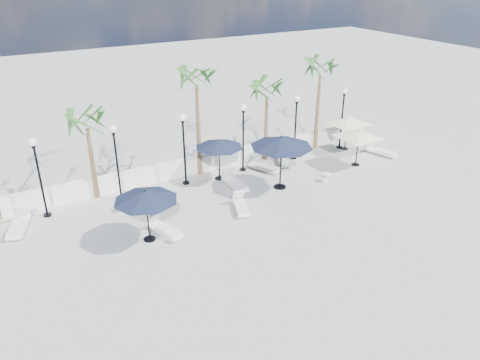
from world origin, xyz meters
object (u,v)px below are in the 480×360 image
lounger_6 (283,160)px  parasol_cream_sq_a (348,118)px  lounger_5 (241,206)px  lounger_3 (235,183)px  parasol_navy_left (145,196)px  parasol_cream_sq_b (359,132)px  parasol_navy_mid (219,144)px  parasol_navy_right (282,142)px  lounger_7 (381,151)px  lounger_1 (18,225)px  lounger_2 (165,229)px  lounger_4 (263,166)px

lounger_6 → parasol_cream_sq_a: size_ratio=0.39×
lounger_5 → lounger_3: bearing=86.5°
parasol_navy_left → parasol_cream_sq_b: (13.08, 1.71, -0.06)m
lounger_5 → parasol_navy_left: bearing=-156.9°
parasol_navy_mid → parasol_navy_right: bearing=-48.1°
lounger_7 → lounger_1: bearing=158.7°
lounger_3 → parasol_navy_right: 3.27m
lounger_2 → parasol_cream_sq_b: 12.56m
lounger_3 → parasol_navy_mid: bearing=100.3°
lounger_1 → lounger_4: size_ratio=1.06×
lounger_2 → parasol_navy_mid: size_ratio=0.77×
lounger_4 → parasol_navy_right: (-0.41, -2.29, 2.29)m
lounger_1 → parasol_cream_sq_b: bearing=12.1°
lounger_4 → lounger_6: 1.52m
lounger_3 → lounger_5: 2.49m
lounger_1 → parasol_cream_sq_a: parasol_cream_sq_a is taller
lounger_6 → parasol_navy_left: 10.52m
lounger_2 → lounger_5: size_ratio=1.06×
lounger_1 → parasol_navy_right: size_ratio=0.66×
lounger_3 → parasol_navy_left: (-5.61, -2.62, 1.84)m
lounger_4 → lounger_5: 4.81m
lounger_5 → lounger_6: lounger_5 is taller
lounger_4 → parasol_cream_sq_a: size_ratio=0.46×
parasol_navy_mid → parasol_navy_right: size_ratio=0.80×
lounger_6 → parasol_navy_left: parasol_navy_left is taller
parasol_navy_right → parasol_cream_sq_a: bearing=21.1°
parasol_cream_sq_a → parasol_navy_left: bearing=-164.4°
parasol_navy_mid → parasol_cream_sq_a: 8.86m
lounger_4 → lounger_6: bearing=-14.3°
lounger_1 → parasol_navy_left: bearing=-18.9°
lounger_5 → parasol_cream_sq_a: size_ratio=0.43×
lounger_1 → lounger_3: bearing=12.8°
lounger_6 → parasol_navy_mid: bearing=-155.0°
lounger_7 → parasol_navy_right: 8.26m
lounger_5 → lounger_7: size_ratio=0.93×
lounger_4 → parasol_cream_sq_b: 5.71m
lounger_3 → parasol_navy_mid: parasol_navy_mid is taller
lounger_2 → parasol_navy_right: (6.89, 1.30, 2.29)m
lounger_6 → parasol_navy_right: bearing=-102.5°
parasol_cream_sq_b → parasol_cream_sq_a: bearing=63.0°
lounger_3 → parasol_cream_sq_b: parasol_cream_sq_b is taller
parasol_navy_right → lounger_3: bearing=149.6°
lounger_6 → lounger_2: bearing=-132.1°
lounger_7 → parasol_cream_sq_a: size_ratio=0.46×
lounger_7 → parasol_navy_right: (-7.91, -0.74, 2.29)m
lounger_1 → parasol_navy_left: parasol_navy_left is taller
parasol_navy_left → parasol_cream_sq_a: bearing=15.6°
lounger_2 → parasol_navy_left: (-0.75, -0.13, 1.85)m
lounger_5 → parasol_navy_right: 3.93m
parasol_cream_sq_b → lounger_5: bearing=-170.7°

